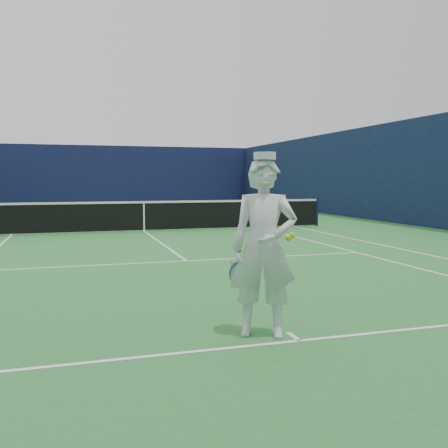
# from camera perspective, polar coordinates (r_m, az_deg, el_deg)

# --- Properties ---
(ground) EXTENTS (80.00, 80.00, 0.00)m
(ground) POSITION_cam_1_polar(r_m,az_deg,el_deg) (16.86, -9.11, -0.82)
(ground) COLOR #2C7532
(ground) RESTS_ON ground
(court_markings) EXTENTS (11.03, 23.83, 0.01)m
(court_markings) POSITION_cam_1_polar(r_m,az_deg,el_deg) (16.86, -9.11, -0.80)
(court_markings) COLOR white
(court_markings) RESTS_ON ground
(windscreen_fence) EXTENTS (20.12, 36.12, 4.00)m
(windscreen_fence) POSITION_cam_1_polar(r_m,az_deg,el_deg) (16.77, -9.21, 5.99)
(windscreen_fence) COLOR #0F1237
(windscreen_fence) RESTS_ON ground
(tennis_net) EXTENTS (12.88, 0.09, 1.07)m
(tennis_net) POSITION_cam_1_polar(r_m,az_deg,el_deg) (16.81, -9.14, 1.06)
(tennis_net) COLOR #141E4C
(tennis_net) RESTS_ON ground
(tennis_player) EXTENTS (0.84, 0.76, 2.02)m
(tennis_player) POSITION_cam_1_polar(r_m,az_deg,el_deg) (5.48, 4.59, -2.65)
(tennis_player) COLOR white
(tennis_player) RESTS_ON ground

